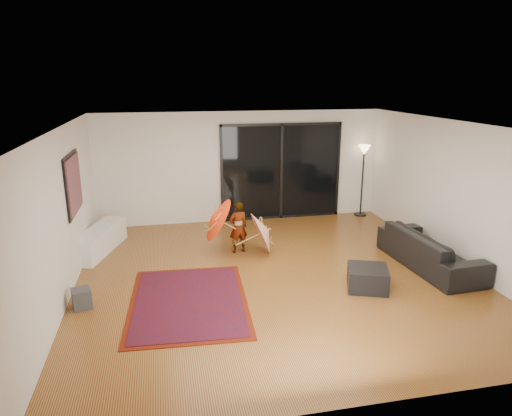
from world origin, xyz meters
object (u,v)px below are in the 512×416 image
object	(u,v)px
media_console	(100,240)
child	(238,227)
sofa	(430,250)
ottoman	(368,278)

from	to	relation	value
media_console	child	size ratio (longest dim) A/B	1.67
sofa	ottoman	world-z (taller)	sofa
sofa	ottoman	size ratio (longest dim) A/B	3.55
ottoman	child	xyz separation A→B (m)	(-1.86, 2.11, 0.35)
media_console	child	xyz separation A→B (m)	(2.78, -0.62, 0.29)
sofa	media_console	bearing A→B (deg)	68.16
sofa	ottoman	bearing A→B (deg)	109.14
media_console	sofa	size ratio (longest dim) A/B	0.77
ottoman	child	bearing A→B (deg)	131.42
media_console	ottoman	distance (m)	5.40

